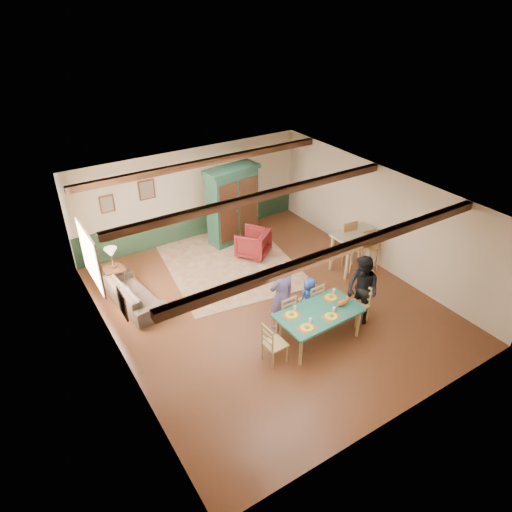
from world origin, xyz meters
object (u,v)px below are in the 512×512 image
dining_chair_far_left (283,312)px  counter_table (354,251)px  bar_stool_left (353,248)px  bar_stool_right (371,251)px  dining_chair_end_left (275,343)px  person_man (282,296)px  dining_chair_far_right (311,300)px  armchair (253,243)px  person_woman (362,290)px  person_child (309,297)px  armoire (232,205)px  dining_table (318,326)px  end_table (116,278)px  table_lamp (112,258)px  cat (342,302)px  sofa (133,294)px  dining_chair_end_right (357,304)px

dining_chair_far_left → counter_table: 3.23m
bar_stool_left → bar_stool_right: size_ratio=1.18×
dining_chair_end_left → person_man: (0.71, 0.81, 0.38)m
dining_chair_far_right → counter_table: 2.49m
armchair → dining_chair_end_left: bearing=27.8°
person_woman → bar_stool_right: 2.25m
person_woman → counter_table: (1.40, 1.72, -0.29)m
dining_chair_far_right → bar_stool_right: 2.68m
dining_chair_far_right → person_child: 0.08m
counter_table → dining_chair_far_right: bearing=-155.4°
armoire → dining_chair_far_right: bearing=-102.4°
dining_table → dining_chair_far_right: dining_chair_far_right is taller
end_table → armchair: bearing=-6.7°
table_lamp → counter_table: table_lamp is taller
cat → armoire: armoire is taller
table_lamp → bar_stool_right: table_lamp is taller
dining_chair_far_right → counter_table: (2.26, 1.04, 0.06)m
sofa → counter_table: bearing=-113.5°
dining_chair_end_right → armchair: 3.75m
end_table → bar_stool_right: size_ratio=0.54×
dining_chair_far_left → person_child: bearing=-174.3°
sofa → end_table: 0.88m
person_child → sofa: bearing=-39.8°
armchair → bar_stool_right: bearing=97.9°
dining_chair_end_right → armoire: (-0.43, 4.79, 0.66)m
dining_chair_end_left → counter_table: bearing=-66.3°
armoire → cat: bearing=-99.6°
dining_chair_end_right → armchair: bearing=-175.7°
table_lamp → bar_stool_left: size_ratio=0.42×
person_woman → counter_table: bearing=138.9°
dining_chair_end_left → person_man: person_man is taller
table_lamp → bar_stool_left: (5.58, -2.46, -0.23)m
person_man → counter_table: bearing=-163.9°
dining_table → dining_chair_far_left: (-0.41, 0.69, 0.10)m
person_man → end_table: bearing=-54.6°
dining_chair_far_left → table_lamp: table_lamp is taller
dining_chair_far_left → armoire: (1.11, 4.14, 0.66)m
dining_chair_far_right → dining_chair_end_left: size_ratio=1.00×
person_child → armoire: bearing=-96.5°
dining_chair_end_left → armchair: (1.86, 3.80, -0.09)m
dining_chair_far_left → dining_chair_far_right: 0.79m
person_woman → sofa: person_woman is taller
sofa → person_woman: bearing=-136.3°
dining_chair_far_left → bar_stool_left: size_ratio=0.73×
sofa → counter_table: 5.73m
sofa → bar_stool_right: (5.82, -1.86, 0.26)m
end_table → table_lamp: table_lamp is taller
dining_chair_far_right → bar_stool_right: (2.58, 0.75, 0.08)m
dining_chair_far_right → person_man: 0.88m
dining_chair_far_right → end_table: (-3.39, 3.48, -0.17)m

